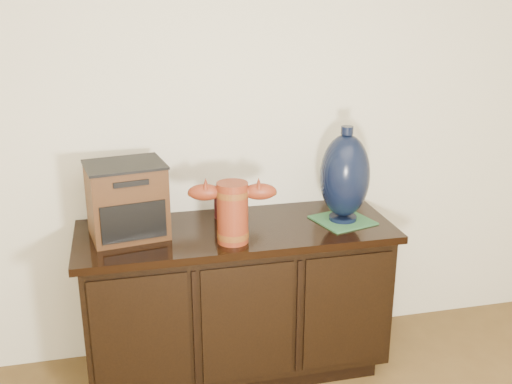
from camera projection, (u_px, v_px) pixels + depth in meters
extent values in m
plane|color=white|center=(223.00, 101.00, 2.85)|extent=(4.50, 0.00, 4.50)
cube|color=black|center=(237.00, 360.00, 3.00)|extent=(1.29, 0.45, 0.08)
cube|color=black|center=(237.00, 296.00, 2.89)|extent=(1.40, 0.50, 0.64)
cube|color=black|center=(236.00, 231.00, 2.78)|extent=(1.46, 0.56, 0.03)
cube|color=black|center=(141.00, 336.00, 2.55)|extent=(0.41, 0.01, 0.56)
cube|color=black|center=(248.00, 323.00, 2.65)|extent=(0.41, 0.01, 0.56)
cube|color=black|center=(347.00, 311.00, 2.75)|extent=(0.41, 0.01, 0.56)
cylinder|color=maroon|center=(233.00, 213.00, 2.58)|extent=(0.16, 0.16, 0.27)
cylinder|color=#45200D|center=(233.00, 234.00, 2.61)|extent=(0.16, 0.16, 0.03)
cylinder|color=#45200D|center=(232.00, 193.00, 2.55)|extent=(0.16, 0.16, 0.03)
ellipsoid|color=maroon|center=(205.00, 192.00, 2.54)|extent=(0.15, 0.09, 0.07)
ellipsoid|color=maroon|center=(260.00, 192.00, 2.55)|extent=(0.15, 0.09, 0.07)
cube|color=#3C220F|center=(127.00, 201.00, 2.64)|extent=(0.36, 0.31, 0.32)
cube|color=black|center=(134.00, 222.00, 2.54)|extent=(0.28, 0.05, 0.17)
cube|color=black|center=(124.00, 165.00, 2.58)|extent=(0.37, 0.32, 0.01)
cube|color=#2C6238|center=(343.00, 220.00, 2.85)|extent=(0.30, 0.30, 0.01)
cylinder|color=black|center=(343.00, 218.00, 2.85)|extent=(0.13, 0.13, 0.02)
ellipsoid|color=black|center=(345.00, 176.00, 2.78)|extent=(0.29, 0.29, 0.40)
cylinder|color=black|center=(347.00, 130.00, 2.71)|extent=(0.06, 0.06, 0.04)
cylinder|color=#500D0F|center=(220.00, 204.00, 2.87)|extent=(0.06, 0.06, 0.14)
cylinder|color=silver|center=(219.00, 188.00, 2.85)|extent=(0.05, 0.05, 0.02)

